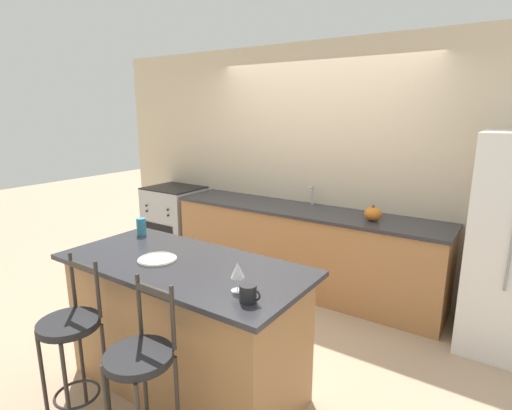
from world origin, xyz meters
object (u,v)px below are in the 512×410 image
wine_glass (238,271)px  tumbler_cup (141,227)px  bar_stool_near (72,341)px  coffee_mug (248,293)px  pumpkin_decoration (373,214)px  dinner_plate (157,259)px  bar_stool_far (142,376)px  oven_range (176,221)px

wine_glass → tumbler_cup: bearing=162.6°
bar_stool_near → coffee_mug: 1.18m
pumpkin_decoration → tumbler_cup: bearing=-130.4°
dinner_plate → pumpkin_decoration: (0.86, 1.98, 0.02)m
bar_stool_far → wine_glass: size_ratio=6.33×
oven_range → dinner_plate: dinner_plate is taller
dinner_plate → coffee_mug: coffee_mug is taller
bar_stool_near → coffee_mug: (1.01, 0.44, 0.41)m
wine_glass → pumpkin_decoration: (0.11, 2.06, -0.10)m
bar_stool_far → oven_range: bearing=132.3°
bar_stool_near → pumpkin_decoration: bearing=68.8°
tumbler_cup → oven_range: bearing=128.4°
bar_stool_far → wine_glass: (0.27, 0.50, 0.49)m
tumbler_cup → bar_stool_far: bearing=-41.5°
bar_stool_near → bar_stool_far: same height
oven_range → pumpkin_decoration: 2.81m
tumbler_cup → pumpkin_decoration: tumbler_cup is taller
bar_stool_near → pumpkin_decoration: bar_stool_near is taller
bar_stool_near → coffee_mug: bearing=23.7°
pumpkin_decoration → oven_range: bearing=178.9°
pumpkin_decoration → bar_stool_near: bearing=-111.2°
oven_range → wine_glass: bearing=-38.6°
tumbler_cup → pumpkin_decoration: size_ratio=0.85×
bar_stool_near → tumbler_cup: same height
bar_stool_far → pumpkin_decoration: bar_stool_far is taller
oven_range → bar_stool_far: bearing=-47.7°
bar_stool_near → bar_stool_far: 0.62m
tumbler_cup → pumpkin_decoration: 2.17m
bar_stool_near → dinner_plate: size_ratio=4.12×
oven_range → dinner_plate: size_ratio=3.55×
bar_stool_far → dinner_plate: 0.84m
tumbler_cup → coffee_mug: bearing=-18.6°
bar_stool_near → dinner_plate: 0.71m
oven_range → tumbler_cup: size_ratio=6.66×
bar_stool_far → pumpkin_decoration: (0.38, 2.56, 0.39)m
bar_stool_far → coffee_mug: size_ratio=8.58×
bar_stool_far → tumbler_cup: size_ratio=7.74×
bar_stool_far → coffee_mug: (0.40, 0.43, 0.41)m
dinner_plate → wine_glass: (0.75, -0.08, 0.11)m
coffee_mug → tumbler_cup: size_ratio=0.90×
bar_stool_far → tumbler_cup: bearing=138.5°
dinner_plate → tumbler_cup: tumbler_cup is taller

